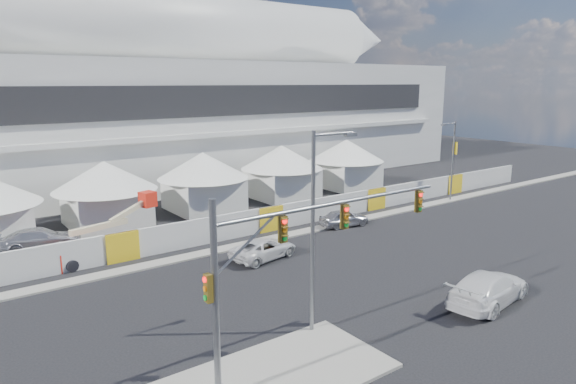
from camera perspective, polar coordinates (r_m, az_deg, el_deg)
ground at (r=27.35m, az=5.11°, el=-13.38°), size 160.00×160.00×0.00m
median_island at (r=21.97m, az=-1.86°, el=-20.00°), size 10.00×5.00×0.15m
far_curb at (r=49.21m, az=12.95°, el=-1.92°), size 80.00×1.20×0.12m
stadium at (r=64.99m, az=-13.83°, el=9.77°), size 80.00×24.80×21.98m
tent_row at (r=46.44m, az=-14.34°, el=1.08°), size 53.40×8.40×5.40m
hoarding_fence at (r=41.25m, az=-1.99°, el=-2.98°), size 70.00×0.25×2.00m
scaffold_tower at (r=83.03m, az=12.61°, el=7.89°), size 4.40×4.40×12.00m
sedan_silver at (r=42.77m, az=6.23°, el=-2.89°), size 2.36×4.42×1.43m
pickup_curb at (r=35.01m, az=-2.71°, el=-6.31°), size 3.14×5.26×1.37m
pickup_near at (r=30.13m, az=21.35°, el=-9.89°), size 3.32×6.40×1.77m
lot_car_c at (r=40.85m, az=-25.88°, el=-4.70°), size 3.09×5.67×1.56m
traffic_mast at (r=20.01m, az=-1.64°, el=-9.11°), size 12.05×0.75×7.69m
streetlight_median at (r=23.66m, az=3.24°, el=-2.94°), size 2.63×0.26×9.51m
streetlight_curb at (r=53.44m, az=17.77°, el=3.91°), size 2.36×0.53×7.97m
boom_lift at (r=36.80m, az=-20.74°, el=-5.57°), size 7.99×2.66×3.95m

